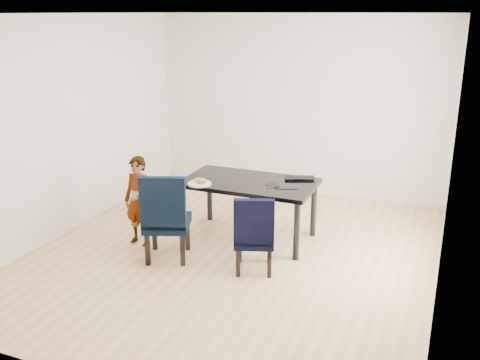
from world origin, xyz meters
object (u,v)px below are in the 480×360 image
at_px(chair_right, 254,232).
at_px(laptop, 299,177).
at_px(dining_table, 249,210).
at_px(plate, 200,184).
at_px(child, 139,201).
at_px(chair_left, 167,215).

distance_m(chair_right, laptop, 1.19).
height_order(dining_table, plate, plate).
xyz_separation_m(chair_right, child, (-1.53, 0.13, 0.11)).
relative_size(dining_table, plate, 5.60).
xyz_separation_m(chair_left, chair_right, (1.03, 0.09, -0.08)).
xyz_separation_m(child, plate, (0.67, 0.30, 0.21)).
xyz_separation_m(chair_left, plate, (0.16, 0.52, 0.24)).
bearing_deg(dining_table, chair_left, -127.24).
relative_size(dining_table, chair_right, 1.82).
relative_size(dining_table, laptop, 4.38).
height_order(dining_table, child, child).
height_order(chair_left, chair_right, chair_left).
distance_m(plate, laptop, 1.24).
height_order(chair_right, child, child).
bearing_deg(plate, dining_table, 34.93).
bearing_deg(chair_left, plate, 52.71).
bearing_deg(chair_right, chair_left, 165.59).
relative_size(child, plate, 3.83).
bearing_deg(plate, child, -155.74).
distance_m(dining_table, plate, 0.72).
bearing_deg(chair_right, child, 155.84).
distance_m(chair_left, child, 0.55).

